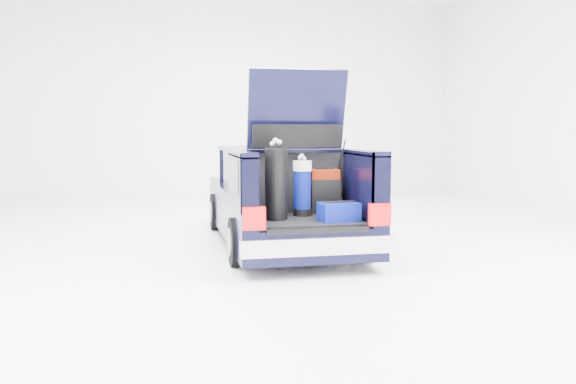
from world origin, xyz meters
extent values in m
plane|color=white|center=(0.00, 0.00, 0.00)|extent=(14.00, 14.00, 0.00)
cube|color=black|center=(0.00, 0.65, 0.50)|extent=(1.75, 3.00, 0.70)
cube|color=black|center=(0.00, 2.22, 0.40)|extent=(1.70, 0.30, 0.50)
cube|color=#B8B8BF|center=(0.00, 2.36, 0.33)|extent=(1.72, 0.10, 0.22)
cube|color=black|center=(0.00, 0.15, 1.12)|extent=(1.55, 1.95, 0.54)
cube|color=black|center=(0.00, 0.15, 1.41)|extent=(1.62, 2.05, 0.06)
cube|color=black|center=(0.00, -1.50, 0.35)|extent=(1.75, 1.30, 0.40)
cube|color=black|center=(0.00, -1.48, 0.57)|extent=(1.32, 1.18, 0.05)
cube|color=black|center=(-0.78, -1.50, 0.97)|extent=(0.20, 1.30, 0.85)
cube|color=black|center=(0.78, -1.50, 0.97)|extent=(0.20, 1.30, 0.85)
cube|color=black|center=(-0.78, -1.50, 1.41)|extent=(0.20, 1.30, 0.06)
cube|color=black|center=(0.78, -1.50, 1.41)|extent=(0.20, 1.30, 0.06)
cube|color=black|center=(0.00, -0.88, 0.97)|extent=(1.36, 0.08, 0.84)
cube|color=#B8B8BF|center=(0.00, -2.18, 0.38)|extent=(1.80, 0.12, 0.20)
cube|color=red|center=(-0.74, -2.15, 0.72)|extent=(0.26, 0.07, 0.26)
cube|color=red|center=(0.74, -2.15, 0.72)|extent=(0.26, 0.07, 0.26)
cube|color=black|center=(0.00, -2.15, 0.56)|extent=(1.20, 0.06, 0.06)
cube|color=black|center=(0.00, -1.05, 1.96)|extent=(1.28, 0.33, 1.03)
cube|color=black|center=(0.00, -1.01, 2.10)|extent=(0.95, 0.17, 0.54)
cylinder|color=black|center=(-0.82, 1.45, 0.31)|extent=(0.20, 0.62, 0.62)
cylinder|color=slate|center=(-0.82, 1.45, 0.31)|extent=(0.23, 0.36, 0.36)
cylinder|color=black|center=(0.82, 1.45, 0.31)|extent=(0.20, 0.62, 0.62)
cylinder|color=slate|center=(0.82, 1.45, 0.31)|extent=(0.23, 0.36, 0.36)
cylinder|color=black|center=(-0.82, -1.35, 0.31)|extent=(0.20, 0.62, 0.62)
cylinder|color=slate|center=(-0.82, -1.35, 0.31)|extent=(0.23, 0.36, 0.36)
cylinder|color=black|center=(0.82, -1.35, 0.31)|extent=(0.20, 0.62, 0.62)
cylinder|color=slate|center=(0.82, -1.35, 0.31)|extent=(0.23, 0.36, 0.36)
cube|color=#621103|center=(0.37, -1.08, 0.89)|extent=(0.39, 0.26, 0.58)
cube|color=black|center=(0.37, -1.08, 1.20)|extent=(0.24, 0.07, 0.03)
cube|color=black|center=(0.37, -1.19, 0.83)|extent=(0.38, 0.05, 0.44)
cylinder|color=black|center=(-0.37, -1.55, 1.04)|extent=(0.35, 0.39, 0.90)
cube|color=white|center=(-0.37, -1.43, 1.07)|extent=(0.11, 0.05, 0.32)
sphere|color=#99999E|center=(-0.41, -1.53, 1.53)|extent=(0.07, 0.07, 0.07)
sphere|color=#99999E|center=(-0.34, -1.58, 1.55)|extent=(0.07, 0.07, 0.07)
cylinder|color=black|center=(0.03, -1.24, 0.65)|extent=(0.24, 0.24, 0.09)
cylinder|color=#040D6B|center=(0.03, -1.24, 0.94)|extent=(0.22, 0.22, 0.50)
cylinder|color=white|center=(0.03, -1.24, 1.24)|extent=(0.24, 0.24, 0.13)
sphere|color=#99999E|center=(0.06, -1.22, 1.33)|extent=(0.06, 0.06, 0.06)
sphere|color=#99999E|center=(0.03, -1.20, 1.37)|extent=(0.06, 0.06, 0.06)
cube|color=#040D6B|center=(0.36, -1.78, 0.71)|extent=(0.50, 0.35, 0.22)
cylinder|color=black|center=(0.36, -1.78, 0.83)|extent=(0.41, 0.07, 0.02)
camera|label=1|loc=(-1.76, -8.79, 1.72)|focal=38.00mm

